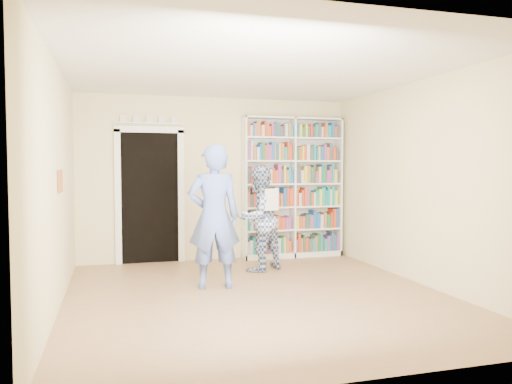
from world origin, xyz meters
TOP-DOWN VIEW (x-y plane):
  - floor at (0.00, 0.00)m, footprint 5.00×5.00m
  - ceiling at (0.00, 0.00)m, footprint 5.00×5.00m
  - wall_back at (0.00, 2.50)m, footprint 4.50×0.00m
  - wall_left at (-2.25, 0.00)m, footprint 0.00×5.00m
  - wall_right at (2.25, 0.00)m, footprint 0.00×5.00m
  - bookshelf at (1.29, 2.34)m, footprint 1.74×0.33m
  - doorway at (-1.10, 2.48)m, footprint 1.10×0.08m
  - wall_art at (-2.23, 0.20)m, footprint 0.03×0.25m
  - man_blue at (-0.43, 0.53)m, footprint 0.70×0.49m
  - man_plaid at (0.42, 1.41)m, footprint 0.96×0.89m
  - paper_sheet at (0.55, 1.18)m, footprint 0.22×0.06m

SIDE VIEW (x-z plane):
  - floor at x=0.00m, z-range 0.00..0.00m
  - man_plaid at x=0.42m, z-range 0.00..1.57m
  - man_blue at x=-0.43m, z-range 0.00..1.84m
  - paper_sheet at x=0.55m, z-range 0.92..1.24m
  - doorway at x=-1.10m, z-range -0.04..2.39m
  - bookshelf at x=1.29m, z-range 0.01..2.40m
  - wall_back at x=0.00m, z-range -0.90..3.60m
  - wall_left at x=-2.25m, z-range -1.15..3.85m
  - wall_right at x=2.25m, z-range -1.15..3.85m
  - wall_art at x=-2.23m, z-range 1.27..1.52m
  - ceiling at x=0.00m, z-range 2.70..2.70m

